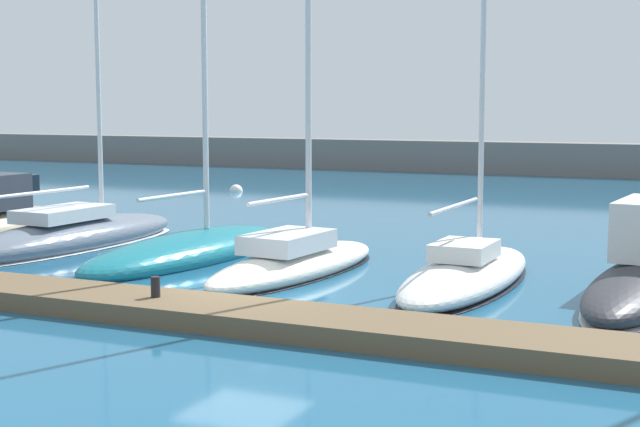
# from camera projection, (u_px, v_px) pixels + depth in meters

# --- Properties ---
(ground_plane) EXTENTS (120.00, 120.00, 0.00)m
(ground_plane) POSITION_uv_depth(u_px,v_px,m) (243.00, 304.00, 20.92)
(ground_plane) COLOR #1E567A
(dock_pier) EXTENTS (40.34, 1.96, 0.41)m
(dock_pier) POSITION_uv_depth(u_px,v_px,m) (199.00, 311.00, 19.21)
(dock_pier) COLOR brown
(dock_pier) RESTS_ON ground_plane
(breakwater_seawall) EXTENTS (108.00, 2.43, 2.08)m
(breakwater_seawall) POSITION_uv_depth(u_px,v_px,m) (567.00, 159.00, 59.10)
(breakwater_seawall) COLOR slate
(breakwater_seawall) RESTS_ON ground_plane
(sailboat_slate_third) EXTENTS (2.87, 9.71, 19.77)m
(sailboat_slate_third) POSITION_uv_depth(u_px,v_px,m) (73.00, 233.00, 29.23)
(sailboat_slate_third) COLOR slate
(sailboat_slate_third) RESTS_ON ground_plane
(sailboat_teal_fourth) EXTENTS (3.32, 9.22, 15.38)m
(sailboat_teal_fourth) POSITION_uv_depth(u_px,v_px,m) (190.00, 249.00, 27.02)
(sailboat_teal_fourth) COLOR #19707F
(sailboat_teal_fourth) RESTS_ON ground_plane
(sailboat_ivory_fifth) EXTENTS (2.82, 7.87, 13.30)m
(sailboat_ivory_fifth) POSITION_uv_depth(u_px,v_px,m) (295.00, 260.00, 24.51)
(sailboat_ivory_fifth) COLOR silver
(sailboat_ivory_fifth) RESTS_ON ground_plane
(sailboat_white_sixth) EXTENTS (2.37, 8.23, 17.96)m
(sailboat_white_sixth) POSITION_uv_depth(u_px,v_px,m) (467.00, 270.00, 22.88)
(sailboat_white_sixth) COLOR white
(sailboat_white_sixth) RESTS_ON ground_plane
(mooring_buoy_white) EXTENTS (0.70, 0.70, 0.70)m
(mooring_buoy_white) POSITION_uv_depth(u_px,v_px,m) (236.00, 191.00, 48.29)
(mooring_buoy_white) COLOR white
(mooring_buoy_white) RESTS_ON ground_plane
(dock_bollard) EXTENTS (0.20, 0.20, 0.44)m
(dock_bollard) POSITION_uv_depth(u_px,v_px,m) (156.00, 287.00, 19.60)
(dock_bollard) COLOR black
(dock_bollard) RESTS_ON dock_pier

